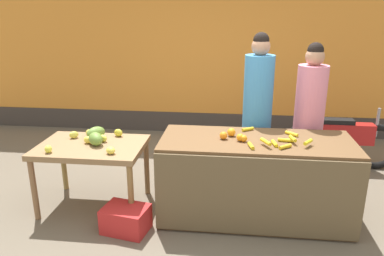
% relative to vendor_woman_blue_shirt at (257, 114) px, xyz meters
% --- Properties ---
extents(ground_plane, '(24.00, 24.00, 0.00)m').
position_rel_vendor_woman_blue_shirt_xyz_m(ground_plane, '(-0.48, -0.65, -0.96)').
color(ground_plane, '#665B4C').
extents(market_wall_back, '(9.84, 0.23, 3.19)m').
position_rel_vendor_woman_blue_shirt_xyz_m(market_wall_back, '(-0.48, 2.19, 0.61)').
color(market_wall_back, orange).
rests_on(market_wall_back, ground).
extents(fruit_stall_counter, '(1.97, 0.83, 0.87)m').
position_rel_vendor_woman_blue_shirt_xyz_m(fruit_stall_counter, '(-0.03, -0.67, -0.53)').
color(fruit_stall_counter, brown).
rests_on(fruit_stall_counter, ground).
extents(side_table_wooden, '(1.14, 0.80, 0.74)m').
position_rel_vendor_woman_blue_shirt_xyz_m(side_table_wooden, '(-1.80, -0.65, -0.31)').
color(side_table_wooden, olive).
rests_on(side_table_wooden, ground).
extents(banana_bunch_pile, '(0.68, 0.64, 0.07)m').
position_rel_vendor_woman_blue_shirt_xyz_m(banana_bunch_pile, '(0.17, -0.72, -0.06)').
color(banana_bunch_pile, gold).
rests_on(banana_bunch_pile, fruit_stall_counter).
extents(orange_pile, '(0.28, 0.23, 0.09)m').
position_rel_vendor_woman_blue_shirt_xyz_m(orange_pile, '(-0.27, -0.67, -0.05)').
color(orange_pile, orange).
rests_on(orange_pile, fruit_stall_counter).
extents(mango_papaya_pile, '(0.76, 0.67, 0.14)m').
position_rel_vendor_woman_blue_shirt_xyz_m(mango_papaya_pile, '(-1.79, -0.58, -0.16)').
color(mango_papaya_pile, '#D7CB47').
rests_on(mango_papaya_pile, side_table_wooden).
extents(vendor_woman_blue_shirt, '(0.34, 0.34, 1.90)m').
position_rel_vendor_woman_blue_shirt_xyz_m(vendor_woman_blue_shirt, '(0.00, 0.00, 0.00)').
color(vendor_woman_blue_shirt, '#33333D').
rests_on(vendor_woman_blue_shirt, ground).
extents(vendor_woman_pink_shirt, '(0.34, 0.34, 1.79)m').
position_rel_vendor_woman_blue_shirt_xyz_m(vendor_woman_pink_shirt, '(0.59, -0.01, -0.06)').
color(vendor_woman_pink_shirt, '#33333D').
rests_on(vendor_woman_pink_shirt, ground).
extents(parked_motorcycle, '(1.60, 0.18, 0.88)m').
position_rel_vendor_woman_blue_shirt_xyz_m(parked_motorcycle, '(1.23, 0.77, -0.56)').
color(parked_motorcycle, black).
rests_on(parked_motorcycle, ground).
extents(produce_crate, '(0.49, 0.40, 0.26)m').
position_rel_vendor_woman_blue_shirt_xyz_m(produce_crate, '(-1.32, -1.11, -0.83)').
color(produce_crate, red).
rests_on(produce_crate, ground).
extents(produce_sack, '(0.32, 0.37, 0.54)m').
position_rel_vendor_woman_blue_shirt_xyz_m(produce_sack, '(-0.98, 0.18, -0.69)').
color(produce_sack, tan).
rests_on(produce_sack, ground).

